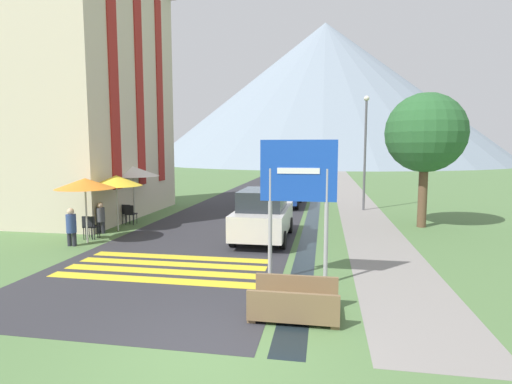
{
  "coord_description": "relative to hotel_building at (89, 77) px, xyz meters",
  "views": [
    {
      "loc": [
        1.73,
        -5.82,
        3.25
      ],
      "look_at": [
        -1.0,
        10.0,
        1.51
      ],
      "focal_mm": 28.0,
      "sensor_mm": 36.0,
      "label": 1
    }
  ],
  "objects": [
    {
      "name": "drainage_channel",
      "position": [
        10.59,
        18.0,
        -6.67
      ],
      "size": [
        0.6,
        60.0,
        0.0
      ],
      "color": "black",
      "rests_on": "ground_plane"
    },
    {
      "name": "parked_car_near",
      "position": [
        8.99,
        -3.91,
        -5.76
      ],
      "size": [
        1.85,
        4.16,
        1.82
      ],
      "color": "silver",
      "rests_on": "ground_plane"
    },
    {
      "name": "cafe_chair_far_left",
      "position": [
        2.91,
        -2.05,
        -6.16
      ],
      "size": [
        0.4,
        0.4,
        0.85
      ],
      "rotation": [
        0.0,
        0.0,
        -0.05
      ],
      "color": "black",
      "rests_on": "ground_plane"
    },
    {
      "name": "mountain_distant",
      "position": [
        10.68,
        82.57,
        9.96
      ],
      "size": [
        83.8,
        83.8,
        33.26
      ],
      "color": "gray",
      "rests_on": "ground_plane"
    },
    {
      "name": "footbridge",
      "position": [
        10.59,
        -10.31,
        -6.44
      ],
      "size": [
        1.7,
        1.1,
        0.65
      ],
      "color": "brown",
      "rests_on": "ground_plane"
    },
    {
      "name": "cafe_chair_near_right",
      "position": [
        2.87,
        -4.91,
        -6.16
      ],
      "size": [
        0.4,
        0.4,
        0.85
      ],
      "rotation": [
        0.0,
        0.0,
        -0.19
      ],
      "color": "black",
      "rests_on": "ground_plane"
    },
    {
      "name": "cafe_chair_near_left",
      "position": [
        2.8,
        -4.92,
        -6.16
      ],
      "size": [
        0.4,
        0.4,
        0.85
      ],
      "rotation": [
        0.0,
        0.0,
        -0.21
      ],
      "color": "black",
      "rests_on": "ground_plane"
    },
    {
      "name": "road",
      "position": [
        6.89,
        18.0,
        -6.67
      ],
      "size": [
        6.4,
        60.0,
        0.01
      ],
      "color": "#2D2D33",
      "rests_on": "ground_plane"
    },
    {
      "name": "parked_car_far",
      "position": [
        8.79,
        4.83,
        -5.76
      ],
      "size": [
        1.99,
        4.59,
        1.82
      ],
      "color": "navy",
      "rests_on": "ground_plane"
    },
    {
      "name": "tree_by_path",
      "position": [
        15.14,
        -0.48,
        -2.79
      ],
      "size": [
        3.23,
        3.23,
        5.51
      ],
      "color": "brown",
      "rests_on": "ground_plane"
    },
    {
      "name": "hotel_building",
      "position": [
        0.0,
        0.0,
        0.0
      ],
      "size": [
        5.51,
        8.94,
        12.44
      ],
      "color": "beige",
      "rests_on": "ground_plane"
    },
    {
      "name": "road_sign",
      "position": [
        10.51,
        -8.34,
        -4.33
      ],
      "size": [
        1.82,
        0.11,
        3.46
      ],
      "color": "#9E9EA3",
      "rests_on": "ground_plane"
    },
    {
      "name": "person_seated_near",
      "position": [
        2.81,
        -5.95,
        -5.96
      ],
      "size": [
        0.32,
        0.32,
        1.28
      ],
      "color": "#282833",
      "rests_on": "ground_plane"
    },
    {
      "name": "cafe_chair_far_right",
      "position": [
        2.68,
        -1.89,
        -6.16
      ],
      "size": [
        0.4,
        0.4,
        0.85
      ],
      "rotation": [
        0.0,
        0.0,
        -0.15
      ],
      "color": "black",
      "rests_on": "ground_plane"
    },
    {
      "name": "footpath",
      "position": [
        12.99,
        18.0,
        -6.67
      ],
      "size": [
        2.2,
        60.0,
        0.01
      ],
      "color": "gray",
      "rests_on": "ground_plane"
    },
    {
      "name": "cafe_umbrella_rear_white",
      "position": [
        2.52,
        -0.9,
        -4.44
      ],
      "size": [
        2.34,
        2.34,
        2.46
      ],
      "color": "#B7B2A8",
      "rests_on": "ground_plane"
    },
    {
      "name": "ground_plane",
      "position": [
        9.39,
        8.0,
        -6.67
      ],
      "size": [
        160.0,
        160.0,
        0.0
      ],
      "primitive_type": "plane",
      "color": "#517542"
    },
    {
      "name": "streetlamp",
      "position": [
        13.19,
        3.86,
        -3.18
      ],
      "size": [
        0.28,
        0.28,
        5.98
      ],
      "color": "#515156",
      "rests_on": "ground_plane"
    },
    {
      "name": "cafe_umbrella_front_orange",
      "position": [
        3.05,
        -5.43,
        -4.61
      ],
      "size": [
        1.98,
        1.98,
        2.25
      ],
      "color": "#B7B2A8",
      "rests_on": "ground_plane"
    },
    {
      "name": "cafe_umbrella_middle_yellow",
      "position": [
        3.07,
        -3.37,
        -4.67
      ],
      "size": [
        1.98,
        1.98,
        2.22
      ],
      "color": "#B7B2A8",
      "rests_on": "ground_plane"
    },
    {
      "name": "person_seated_far",
      "position": [
        2.67,
        -3.93,
        -6.0
      ],
      "size": [
        0.32,
        0.32,
        1.21
      ],
      "color": "#282833",
      "rests_on": "ground_plane"
    },
    {
      "name": "crosswalk_marking",
      "position": [
        6.89,
        -7.74,
        -6.66
      ],
      "size": [
        5.44,
        2.54,
        0.01
      ],
      "color": "yellow",
      "rests_on": "ground_plane"
    }
  ]
}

